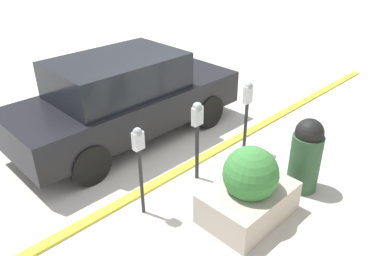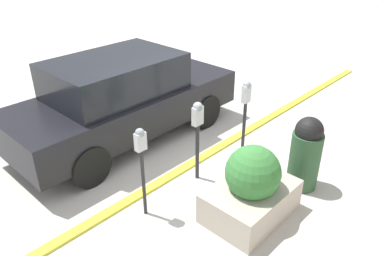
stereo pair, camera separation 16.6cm
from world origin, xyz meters
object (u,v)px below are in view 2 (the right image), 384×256
Objects in this scene: parking_meter_nearest at (141,154)px; parking_meter_second at (198,125)px; parking_meter_middle at (246,102)px; planter_box at (251,189)px; trash_bin at (306,153)px; parked_car_front at (123,98)px.

parking_meter_nearest is 1.02× the size of parking_meter_second.
parking_meter_middle is 1.04× the size of planter_box.
parking_meter_second reaches higher than parking_meter_middle.
trash_bin is at bearing -31.22° from parking_meter_nearest.
parking_meter_second is at bearing 126.20° from trash_bin.
parked_car_front is 3.38m from trash_bin.
parked_car_front reaches higher than trash_bin.
parking_meter_nearest is 1.15m from parking_meter_second.
parking_meter_nearest is 0.31× the size of parked_car_front.
parking_meter_middle reaches higher than trash_bin.
parked_car_front is (1.18, 1.95, -0.15)m from parking_meter_nearest.
parking_meter_middle is 2.25m from parked_car_front.
trash_bin is (2.13, -1.29, -0.39)m from parking_meter_nearest.
parking_meter_nearest is 2.38m from parking_meter_middle.
parking_meter_second reaches higher than planter_box.
planter_box is (1.00, -1.10, -0.55)m from parking_meter_nearest.
parking_meter_second is (1.15, 0.05, -0.02)m from parking_meter_nearest.
parking_meter_nearest is at bearing -177.58° from parking_meter_second.
parked_car_front is (-1.20, 1.90, -0.12)m from parking_meter_middle.
parking_meter_second is 1.13× the size of trash_bin.
parking_meter_middle is at bearing -0.28° from parking_meter_second.
trash_bin reaches higher than planter_box.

